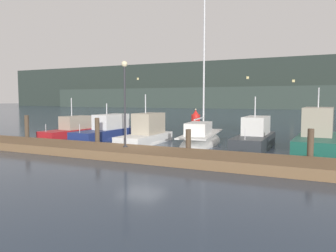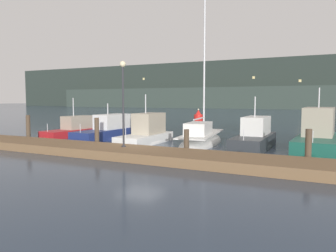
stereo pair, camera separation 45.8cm
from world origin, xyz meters
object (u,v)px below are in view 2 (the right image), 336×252
(motorboat_berth_3, at_px, (146,138))
(channel_buoy, at_px, (198,120))
(motorboat_berth_2, at_px, (108,135))
(sailboat_berth_4, at_px, (201,141))
(motorboat_berth_5, at_px, (254,143))
(motorboat_berth_6, at_px, (317,141))
(motorboat_berth_1, at_px, (74,133))
(dock_lamppost, at_px, (123,91))

(motorboat_berth_3, relative_size, channel_buoy, 2.87)
(motorboat_berth_2, relative_size, motorboat_berth_3, 1.22)
(motorboat_berth_3, height_order, sailboat_berth_4, sailboat_berth_4)
(motorboat_berth_5, bearing_deg, motorboat_berth_3, -172.48)
(motorboat_berth_3, bearing_deg, sailboat_berth_4, 21.77)
(motorboat_berth_2, relative_size, sailboat_berth_4, 0.59)
(motorboat_berth_6, xyz_separation_m, channel_buoy, (-12.18, 11.93, 0.24))
(motorboat_berth_2, distance_m, motorboat_berth_3, 4.02)
(motorboat_berth_5, bearing_deg, channel_buoy, 123.79)
(motorboat_berth_1, bearing_deg, channel_buoy, 65.42)
(motorboat_berth_2, relative_size, dock_lamppost, 1.53)
(channel_buoy, bearing_deg, sailboat_berth_4, -67.93)
(sailboat_berth_4, distance_m, motorboat_berth_6, 7.13)
(motorboat_berth_5, xyz_separation_m, motorboat_berth_6, (3.49, 1.06, 0.18))
(motorboat_berth_6, distance_m, dock_lamppost, 11.77)
(motorboat_berth_1, bearing_deg, sailboat_berth_4, 1.48)
(motorboat_berth_2, relative_size, channel_buoy, 3.50)
(channel_buoy, bearing_deg, motorboat_berth_6, -44.41)
(motorboat_berth_3, distance_m, sailboat_berth_4, 3.77)
(motorboat_berth_6, bearing_deg, motorboat_berth_1, -177.21)
(motorboat_berth_5, distance_m, motorboat_berth_6, 3.65)
(motorboat_berth_5, height_order, dock_lamppost, dock_lamppost)
(sailboat_berth_4, relative_size, dock_lamppost, 2.60)
(motorboat_berth_1, bearing_deg, motorboat_berth_6, 2.79)
(motorboat_berth_3, height_order, dock_lamppost, dock_lamppost)
(motorboat_berth_2, relative_size, motorboat_berth_6, 0.91)
(motorboat_berth_1, height_order, dock_lamppost, dock_lamppost)
(motorboat_berth_5, bearing_deg, sailboat_berth_4, 172.77)
(channel_buoy, distance_m, dock_lamppost, 19.10)
(motorboat_berth_1, xyz_separation_m, motorboat_berth_3, (7.44, -1.11, 0.08))
(motorboat_berth_5, distance_m, dock_lamppost, 8.63)
(motorboat_berth_3, xyz_separation_m, motorboat_berth_6, (10.60, 1.99, 0.14))
(motorboat_berth_3, bearing_deg, motorboat_berth_6, 10.66)
(motorboat_berth_3, bearing_deg, motorboat_berth_2, 166.38)
(motorboat_berth_1, distance_m, motorboat_berth_5, 14.55)
(sailboat_berth_4, bearing_deg, motorboat_berth_6, 4.81)
(motorboat_berth_2, bearing_deg, motorboat_berth_6, 4.13)
(motorboat_berth_1, relative_size, channel_buoy, 3.00)
(motorboat_berth_1, height_order, motorboat_berth_5, motorboat_berth_5)
(motorboat_berth_2, height_order, motorboat_berth_5, motorboat_berth_5)
(sailboat_berth_4, bearing_deg, motorboat_berth_5, -7.23)
(motorboat_berth_5, relative_size, motorboat_berth_6, 0.85)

